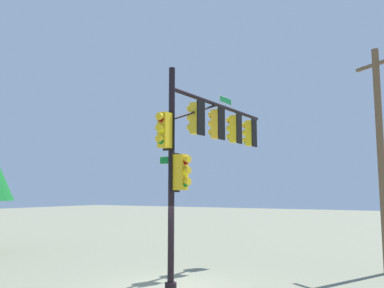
# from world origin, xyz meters

# --- Properties ---
(signal_pole_assembly) EXTENTS (7.07, 1.16, 6.93)m
(signal_pole_assembly) POSITION_xyz_m (1.93, -0.16, 4.82)
(signal_pole_assembly) COLOR black
(signal_pole_assembly) RESTS_ON ground_plane
(utility_pole) EXTENTS (1.11, 1.56, 8.44)m
(utility_pole) POSITION_xyz_m (5.95, -5.51, 4.38)
(utility_pole) COLOR brown
(utility_pole) RESTS_ON ground_plane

